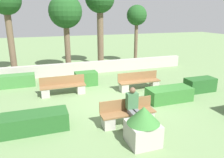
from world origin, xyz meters
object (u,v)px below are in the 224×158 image
person_seated_man (133,105)px  tree_leftmost (6,3)px  bench_left_side (63,88)px  tree_center_right (100,1)px  tree_center_left (65,13)px  planter_corner_left (143,125)px  bench_front (128,115)px  tree_rightmost (137,17)px  bench_right_side (139,83)px

person_seated_man → tree_leftmost: bearing=117.1°
bench_left_side → tree_center_right: 7.42m
person_seated_man → tree_center_left: 8.85m
planter_corner_left → tree_leftmost: 10.87m
bench_front → tree_leftmost: bearing=116.8°
tree_leftmost → tree_center_right: bearing=6.1°
bench_left_side → tree_leftmost: size_ratio=0.39×
tree_center_right → tree_rightmost: 2.85m
planter_corner_left → tree_rightmost: bearing=66.3°
bench_right_side → tree_center_right: 7.03m
tree_center_right → tree_rightmost: bearing=-5.1°
tree_center_left → tree_rightmost: (5.08, 0.43, -0.26)m
planter_corner_left → tree_center_left: bearing=94.7°
bench_front → tree_center_left: 8.85m
person_seated_man → tree_rightmost: tree_rightmost is taller
person_seated_man → bench_left_side: bearing=116.4°
person_seated_man → bench_right_side: bearing=61.1°
bench_right_side → tree_leftmost: tree_leftmost is taller
bench_front → bench_right_side: size_ratio=0.89×
bench_right_side → person_seated_man: 3.73m
bench_right_side → planter_corner_left: planter_corner_left is taller
tree_leftmost → planter_corner_left: bearing=-66.5°
bench_front → tree_leftmost: 9.97m
tree_center_left → tree_center_right: tree_center_right is taller
person_seated_man → tree_center_left: size_ratio=0.27×
bench_left_side → tree_leftmost: (-2.41, 4.62, 3.85)m
tree_center_right → tree_center_left: bearing=-164.5°
tree_rightmost → tree_center_left: bearing=-175.1°
bench_left_side → tree_rightmost: 8.37m
bench_left_side → planter_corner_left: 5.09m
bench_front → tree_rightmost: size_ratio=0.44×
bench_left_side → bench_right_side: same height
planter_corner_left → tree_rightmost: tree_rightmost is taller
bench_left_side → tree_center_left: (0.90, 4.56, 3.33)m
tree_center_left → tree_center_right: (2.43, 0.67, 0.75)m
bench_left_side → person_seated_man: size_ratio=1.57×
planter_corner_left → tree_center_right: (1.66, 10.03, 3.81)m
bench_right_side → bench_front: bearing=-129.2°
bench_left_side → bench_right_side: size_ratio=0.98×
bench_front → tree_leftmost: size_ratio=0.36×
bench_right_side → planter_corner_left: size_ratio=1.84×
tree_center_left → tree_leftmost: bearing=179.0°
person_seated_man → tree_center_left: (-0.95, 8.29, 2.94)m
tree_leftmost → tree_center_right: (5.74, 0.61, 0.23)m
bench_right_side → tree_center_right: size_ratio=0.38×
person_seated_man → tree_leftmost: (-4.27, 8.35, 3.46)m
bench_front → tree_rightmost: bearing=63.6°
planter_corner_left → tree_leftmost: (-4.09, 9.42, 3.58)m
bench_right_side → tree_rightmost: size_ratio=0.50×
bench_front → person_seated_man: bearing=-47.7°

